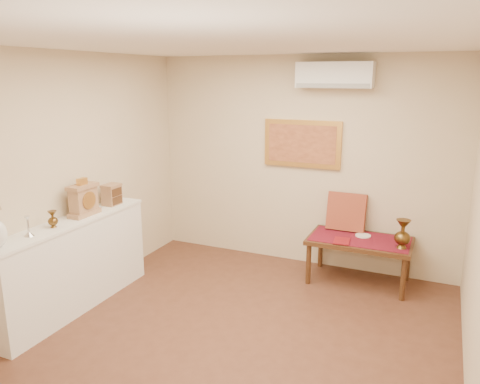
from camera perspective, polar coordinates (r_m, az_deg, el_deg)
The scene contains 18 objects.
floor at distance 4.60m, azimuth -1.37°, elevation -18.10°, with size 4.50×4.50×0.00m, color brown.
ceiling at distance 3.90m, azimuth -1.60°, elevation 17.79°, with size 4.50×4.50×0.00m, color white.
wall_back at distance 6.10m, azimuth 7.58°, elevation 3.57°, with size 4.00×0.02×2.70m, color beige.
wall_front at distance 2.36m, azimuth -26.36°, elevation -15.10°, with size 4.00×0.02×2.70m, color beige.
wall_left at distance 5.20m, azimuth -21.85°, elevation 0.85°, with size 0.02×4.50×2.70m, color beige.
candlestick at distance 4.80m, azimuth -24.42°, elevation -3.82°, with size 0.09×0.09×0.19m, color silver, non-canonical shape.
brass_urn_small at distance 4.97m, azimuth -21.88°, elevation -2.82°, with size 0.10×0.10×0.22m, color brown, non-canonical shape.
table_cloth at distance 5.78m, azimuth 14.42°, elevation -5.54°, with size 1.14×0.59×0.01m, color maroon.
brass_urn_tall at distance 5.54m, azimuth 19.24°, elevation -4.48°, with size 0.18×0.18×0.40m, color brown, non-canonical shape.
plate at distance 5.86m, azimuth 14.77°, elevation -5.16°, with size 0.19×0.19×0.01m, color silver.
menu at distance 5.62m, azimuth 12.29°, elevation -5.85°, with size 0.18×0.25×0.01m, color maroon.
cushion at distance 5.98m, azimuth 12.83°, elevation -2.35°, with size 0.47×0.10×0.47m, color maroon.
display_ledge at distance 5.33m, azimuth -19.67°, elevation -8.35°, with size 0.37×2.02×0.98m.
mantel_clock at distance 5.27m, azimuth -18.52°, elevation -0.89°, with size 0.17×0.36×0.41m.
wooden_chest at distance 5.62m, azimuth -15.36°, elevation -0.29°, with size 0.16×0.21×0.24m.
low_table at distance 5.80m, azimuth 14.38°, elevation -6.18°, with size 1.20×0.70×0.55m.
painting at distance 6.04m, azimuth 7.59°, elevation 5.86°, with size 1.00×0.06×0.60m.
ac_unit at distance 5.78m, azimuth 11.48°, elevation 13.79°, with size 0.90×0.25×0.30m.
Camera 1 is at (1.67, -3.52, 2.44)m, focal length 35.00 mm.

